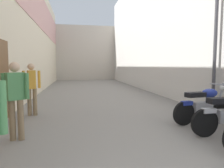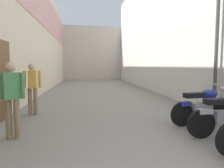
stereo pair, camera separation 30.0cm
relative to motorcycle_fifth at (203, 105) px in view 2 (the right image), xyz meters
name	(u,v)px [view 2 (the right image)]	position (x,y,z in m)	size (l,w,h in m)	color
ground_plane	(103,98)	(-2.16, 4.54, -0.50)	(38.00, 38.00, 0.00)	gray
building_left	(37,31)	(-5.45, 6.48, 2.82)	(0.45, 22.00, 6.58)	beige
building_right	(159,22)	(1.14, 6.53, 3.45)	(0.45, 22.00, 7.90)	silver
building_far_end	(92,53)	(-2.16, 18.54, 2.39)	(9.20, 2.00, 5.79)	beige
motorcycle_fifth	(203,105)	(0.00, 0.00, 0.00)	(1.84, 0.58, 1.04)	black
pedestrian_mid_alley	(12,94)	(-4.46, -0.48, 0.42)	(0.52, 0.36, 1.57)	#8C7251
pedestrian_further_down	(32,85)	(-4.58, 1.65, 0.42)	(0.52, 0.39, 1.57)	#8C7251
street_lamp	(214,28)	(0.69, 0.73, 2.07)	(0.79, 0.18, 4.36)	#47474C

